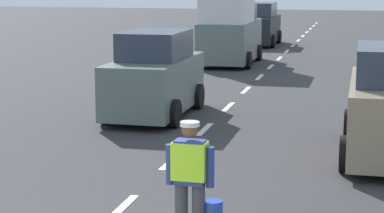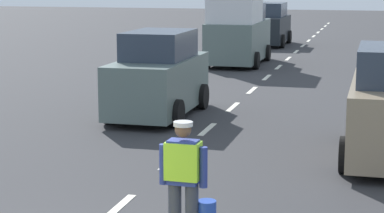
# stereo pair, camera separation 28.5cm
# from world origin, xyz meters

# --- Properties ---
(ground_plane) EXTENTS (96.00, 96.00, 0.00)m
(ground_plane) POSITION_xyz_m (0.00, 21.00, 0.00)
(ground_plane) COLOR #333335
(lane_center_line) EXTENTS (0.14, 46.40, 0.01)m
(lane_center_line) POSITION_xyz_m (0.00, 25.20, 0.00)
(lane_center_line) COLOR silver
(lane_center_line) RESTS_ON ground
(road_worker) EXTENTS (0.77, 0.37, 1.67)m
(road_worker) POSITION_xyz_m (1.39, 1.60, 0.93)
(road_worker) COLOR #383D4C
(road_worker) RESTS_ON ground
(delivery_truck) EXTENTS (2.16, 4.60, 3.54)m
(delivery_truck) POSITION_xyz_m (-1.73, 21.09, 1.61)
(delivery_truck) COLOR slate
(delivery_truck) RESTS_ON ground
(car_oncoming_lead) EXTENTS (1.92, 4.06, 2.18)m
(car_oncoming_lead) POSITION_xyz_m (-1.60, 10.01, 1.01)
(car_oncoming_lead) COLOR slate
(car_oncoming_lead) RESTS_ON ground
(car_oncoming_third) EXTENTS (1.96, 4.37, 2.18)m
(car_oncoming_third) POSITION_xyz_m (-1.75, 29.63, 1.01)
(car_oncoming_third) COLOR black
(car_oncoming_third) RESTS_ON ground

